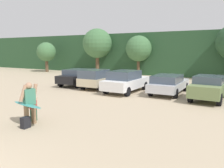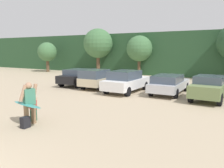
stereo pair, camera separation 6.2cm
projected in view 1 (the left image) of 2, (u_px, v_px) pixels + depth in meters
hillside_ridge at (191, 54)px, 31.27m from camera, size 108.00×12.00×5.26m
tree_center at (46, 52)px, 32.67m from camera, size 2.72×2.72×4.23m
tree_far_left at (97, 44)px, 29.98m from camera, size 3.85×3.85×5.91m
tree_center_right at (139, 49)px, 27.86m from camera, size 3.16×3.16×4.88m
parked_car_black at (77, 77)px, 20.12m from camera, size 2.09×4.06×1.45m
parked_car_champagne at (99, 78)px, 18.65m from camera, size 1.95×4.40×1.57m
parked_car_white at (126, 81)px, 16.93m from camera, size 2.01×4.57×1.61m
parked_car_silver at (169, 84)px, 16.24m from camera, size 1.91×4.68×1.38m
parked_car_olive_green at (209, 87)px, 14.23m from camera, size 2.02×4.29×1.54m
person_adult at (29, 101)px, 9.50m from camera, size 0.46×0.80×1.77m
person_child at (33, 107)px, 10.00m from camera, size 0.28×0.43×1.08m
surfboard_teal at (27, 105)px, 9.39m from camera, size 1.98×0.93×0.17m
backpack_dropped at (25, 123)px, 9.10m from camera, size 0.24×0.34×0.45m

